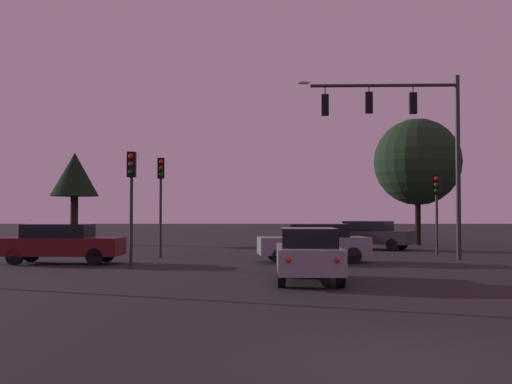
{
  "coord_description": "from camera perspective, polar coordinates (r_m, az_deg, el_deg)",
  "views": [
    {
      "loc": [
        -1.76,
        -7.89,
        1.93
      ],
      "look_at": [
        -1.88,
        15.32,
        2.73
      ],
      "focal_mm": 43.48,
      "sensor_mm": 36.0,
      "label": 1
    }
  ],
  "objects": [
    {
      "name": "traffic_signal_mast_arm",
      "position": [
        27.08,
        13.82,
        5.79
      ],
      "size": [
        6.87,
        0.48,
        7.77
      ],
      "color": "#232326",
      "rests_on": "ground"
    },
    {
      "name": "tree_center_horizon",
      "position": [
        40.91,
        -16.35,
        1.46
      ],
      "size": [
        3.03,
        3.03,
        5.79
      ],
      "color": "black",
      "rests_on": "ground"
    },
    {
      "name": "tree_behind_sign",
      "position": [
        39.33,
        14.63,
        2.69
      ],
      "size": [
        5.32,
        5.32,
        7.76
      ],
      "color": "black",
      "rests_on": "ground"
    },
    {
      "name": "traffic_light_median",
      "position": [
        22.33,
        -11.4,
        0.61
      ],
      "size": [
        0.3,
        0.35,
        4.11
      ],
      "color": "#232326",
      "rests_on": "ground"
    },
    {
      "name": "car_far_lane",
      "position": [
        33.75,
        10.46,
        -3.88
      ],
      "size": [
        4.67,
        3.75,
        1.52
      ],
      "color": "#232328",
      "rests_on": "ground"
    },
    {
      "name": "traffic_light_corner_right",
      "position": [
        29.92,
        16.28,
        -0.52
      ],
      "size": [
        0.36,
        0.39,
        3.71
      ],
      "color": "#232326",
      "rests_on": "ground"
    },
    {
      "name": "car_crossing_right",
      "position": [
        24.99,
        -17.51,
        -4.49
      ],
      "size": [
        4.7,
        1.87,
        1.52
      ],
      "color": "#4C0F0F",
      "rests_on": "ground"
    },
    {
      "name": "car_nearside_lane",
      "position": [
        17.56,
        4.81,
        -5.68
      ],
      "size": [
        1.81,
        4.12,
        1.52
      ],
      "color": "gray",
      "rests_on": "ground"
    },
    {
      "name": "traffic_light_corner_left",
      "position": [
        27.34,
        -8.76,
        0.46
      ],
      "size": [
        0.35,
        0.38,
        4.36
      ],
      "color": "#232326",
      "rests_on": "ground"
    },
    {
      "name": "ground_plane",
      "position": [
        32.5,
        3.42,
        -5.38
      ],
      "size": [
        168.0,
        168.0,
        0.0
      ],
      "primitive_type": "plane",
      "color": "black",
      "rests_on": "ground"
    },
    {
      "name": "car_crossing_left",
      "position": [
        24.58,
        5.36,
        -4.62
      ],
      "size": [
        4.49,
        2.13,
        1.52
      ],
      "color": "gray",
      "rests_on": "ground"
    }
  ]
}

